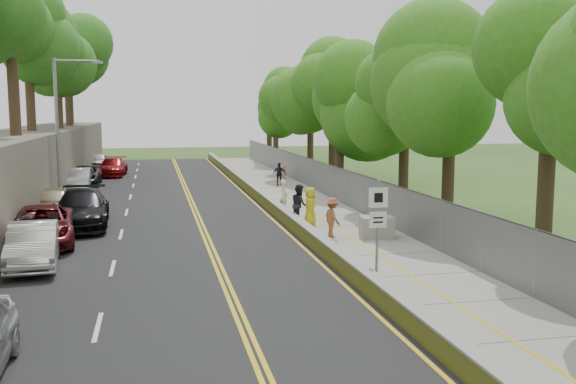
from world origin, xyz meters
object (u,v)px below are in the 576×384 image
at_px(construction_barrel, 281,172).
at_px(car_1, 33,245).
at_px(car_2, 41,226).
at_px(painter_0, 310,207).
at_px(person_far, 279,174).
at_px(concrete_block, 377,227).
at_px(signpost, 378,218).
at_px(streetlight, 62,122).

xyz_separation_m(construction_barrel, car_1, (-13.59, -25.21, 0.22)).
bearing_deg(car_2, car_1, -90.22).
height_order(car_2, painter_0, painter_0).
relative_size(construction_barrel, person_far, 0.63).
xyz_separation_m(car_1, car_2, (-0.32, 3.61, 0.03)).
height_order(concrete_block, person_far, person_far).
bearing_deg(painter_0, construction_barrel, -3.14).
distance_m(construction_barrel, car_2, 25.70).
bearing_deg(person_far, signpost, 108.82).
bearing_deg(car_2, painter_0, 4.02).
xyz_separation_m(streetlight, person_far, (13.26, 7.84, -3.79)).
height_order(construction_barrel, painter_0, painter_0).
relative_size(streetlight, car_2, 1.46).
relative_size(concrete_block, car_2, 0.24).
relative_size(construction_barrel, concrete_block, 0.76).
distance_m(car_1, car_2, 3.63).
height_order(car_1, car_2, car_2).
height_order(streetlight, concrete_block, streetlight).
bearing_deg(car_1, construction_barrel, 55.84).
distance_m(streetlight, concrete_block, 18.02).
distance_m(streetlight, signpost, 20.72).
xyz_separation_m(car_2, person_far, (12.94, 17.44, 0.05)).
bearing_deg(painter_0, streetlight, 60.74).
relative_size(streetlight, construction_barrel, 7.94).
relative_size(concrete_block, car_1, 0.30).
height_order(construction_barrel, car_1, car_1).
xyz_separation_m(construction_barrel, painter_0, (-2.61, -19.74, 0.38)).
bearing_deg(car_2, person_far, 48.08).
distance_m(concrete_block, painter_0, 3.87).
xyz_separation_m(signpost, concrete_block, (2.15, 6.02, -1.47)).
distance_m(streetlight, car_1, 13.78).
height_order(car_1, painter_0, painter_0).
height_order(signpost, car_2, signpost).
relative_size(streetlight, signpost, 2.58).
bearing_deg(construction_barrel, car_1, -118.32).
height_order(painter_0, person_far, painter_0).
xyz_separation_m(streetlight, signpost, (11.51, -17.02, -2.68)).
height_order(signpost, construction_barrel, signpost).
relative_size(construction_barrel, painter_0, 0.57).
bearing_deg(painter_0, car_2, 103.75).
bearing_deg(car_1, concrete_block, 3.82).
bearing_deg(signpost, streetlight, 124.08).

